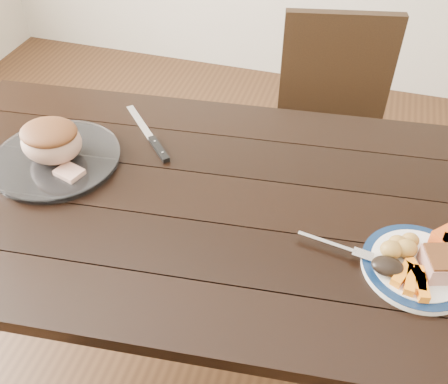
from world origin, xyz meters
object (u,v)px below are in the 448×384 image
(fork, at_px, (340,247))
(roast_joint, at_px, (52,142))
(dining_table, at_px, (198,220))
(dinner_plate, at_px, (417,267))
(carving_knife, at_px, (154,142))
(chair_far, at_px, (332,127))
(serving_platter, at_px, (57,160))
(pork_slice, at_px, (448,264))

(fork, relative_size, roast_joint, 1.06)
(fork, bearing_deg, roast_joint, -178.46)
(dining_table, relative_size, dinner_plate, 6.78)
(carving_knife, bearing_deg, fork, 21.64)
(dining_table, xyz_separation_m, dinner_plate, (0.56, -0.09, 0.10))
(dining_table, bearing_deg, dinner_plate, -9.21)
(dinner_plate, xyz_separation_m, carving_knife, (-0.75, 0.27, -0.00))
(chair_far, distance_m, carving_knife, 0.78)
(fork, height_order, roast_joint, roast_joint)
(dinner_plate, bearing_deg, fork, -179.65)
(carving_knife, bearing_deg, chair_far, 95.77)
(chair_far, bearing_deg, fork, 84.92)
(fork, bearing_deg, serving_platter, -178.46)
(chair_far, relative_size, dinner_plate, 3.74)
(dining_table, distance_m, carving_knife, 0.28)
(serving_platter, bearing_deg, carving_knife, 35.04)
(chair_far, height_order, fork, chair_far)
(dining_table, height_order, chair_far, chair_far)
(roast_joint, height_order, carving_knife, roast_joint)
(serving_platter, bearing_deg, chair_far, 45.46)
(serving_platter, xyz_separation_m, carving_knife, (0.23, 0.16, -0.00))
(roast_joint, bearing_deg, dining_table, -1.99)
(dining_table, height_order, dinner_plate, dinner_plate)
(chair_far, bearing_deg, dining_table, 57.03)
(fork, xyz_separation_m, carving_knife, (-0.58, 0.27, -0.01))
(dining_table, height_order, roast_joint, roast_joint)
(dinner_plate, height_order, carving_knife, dinner_plate)
(serving_platter, bearing_deg, dinner_plate, -6.11)
(chair_far, height_order, carving_knife, chair_far)
(carving_knife, bearing_deg, dinner_plate, 26.97)
(dining_table, relative_size, serving_platter, 4.86)
(pork_slice, height_order, roast_joint, roast_joint)
(dinner_plate, distance_m, fork, 0.17)
(dining_table, distance_m, roast_joint, 0.45)
(chair_far, relative_size, serving_platter, 2.68)
(dining_table, distance_m, serving_platter, 0.43)
(chair_far, distance_m, pork_slice, 0.93)
(pork_slice, distance_m, fork, 0.23)
(carving_knife, bearing_deg, pork_slice, 27.91)
(serving_platter, relative_size, fork, 1.95)
(dinner_plate, relative_size, pork_slice, 2.42)
(serving_platter, bearing_deg, fork, -7.50)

